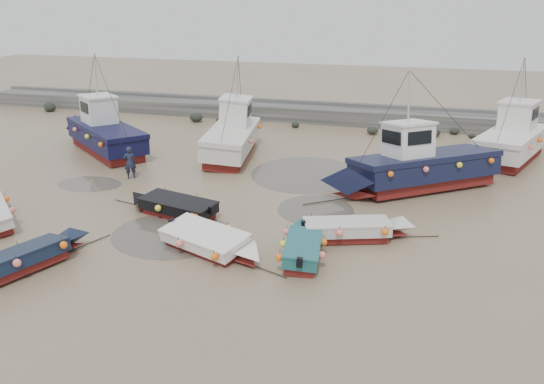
{
  "coord_description": "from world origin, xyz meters",
  "views": [
    {
      "loc": [
        8.1,
        -20.1,
        9.76
      ],
      "look_at": [
        2.15,
        1.52,
        1.4
      ],
      "focal_mm": 35.0,
      "sensor_mm": 36.0,
      "label": 1
    }
  ],
  "objects": [
    {
      "name": "puddle_c",
      "position": [
        -8.88,
        3.71,
        0.0
      ],
      "size": [
        3.68,
        3.68,
        0.01
      ],
      "primitive_type": "cylinder",
      "color": "#514B42",
      "rests_on": "ground"
    },
    {
      "name": "cabin_boat_3",
      "position": [
        14.24,
        15.04,
        1.35
      ],
      "size": [
        5.63,
        9.56,
        6.22
      ],
      "rotation": [
        0.0,
        0.0,
        -0.4
      ],
      "color": "maroon",
      "rests_on": "ground"
    },
    {
      "name": "dinghy_2",
      "position": [
        4.27,
        -1.65,
        0.57
      ],
      "size": [
        2.03,
        5.11,
        1.43
      ],
      "rotation": [
        0.0,
        0.0,
        0.13
      ],
      "color": "maroon",
      "rests_on": "ground"
    },
    {
      "name": "cabin_boat_0",
      "position": [
        -11.71,
        9.74,
        1.32
      ],
      "size": [
        9.32,
        7.61,
        6.22
      ],
      "rotation": [
        0.0,
        0.0,
        0.92
      ],
      "color": "maroon",
      "rests_on": "ground"
    },
    {
      "name": "cabin_boat_2",
      "position": [
        8.36,
        7.55,
        1.31
      ],
      "size": [
        9.79,
        7.78,
        6.22
      ],
      "rotation": [
        0.0,
        0.0,
        2.21
      ],
      "color": "maroon",
      "rests_on": "ground"
    },
    {
      "name": "ground",
      "position": [
        0.0,
        0.0,
        0.0
      ],
      "size": [
        120.0,
        120.0,
        0.0
      ],
      "primitive_type": "plane",
      "color": "#8C7C5A",
      "rests_on": "ground"
    },
    {
      "name": "dinghy_1",
      "position": [
        -5.51,
        -5.26,
        0.55
      ],
      "size": [
        3.14,
        5.62,
        1.43
      ],
      "rotation": [
        0.0,
        0.0,
        -0.39
      ],
      "color": "maroon",
      "rests_on": "ground"
    },
    {
      "name": "puddle_a",
      "position": [
        -1.61,
        -1.11,
        0.0
      ],
      "size": [
        5.35,
        5.35,
        0.01
      ],
      "primitive_type": "cylinder",
      "color": "#514B42",
      "rests_on": "ground"
    },
    {
      "name": "dinghy_5",
      "position": [
        0.69,
        -2.17,
        0.55
      ],
      "size": [
        5.76,
        3.21,
        1.43
      ],
      "rotation": [
        0.0,
        0.0,
        -1.95
      ],
      "color": "maroon",
      "rests_on": "ground"
    },
    {
      "name": "puddle_d",
      "position": [
        2.21,
        8.61,
        0.0
      ],
      "size": [
        6.3,
        6.3,
        0.01
      ],
      "primitive_type": "cylinder",
      "color": "#514B42",
      "rests_on": "ground"
    },
    {
      "name": "person",
      "position": [
        -7.14,
        5.18,
        0.0
      ],
      "size": [
        0.81,
        0.76,
        1.85
      ],
      "primitive_type": "imported",
      "rotation": [
        0.0,
        0.0,
        3.8
      ],
      "color": "#1B2137",
      "rests_on": "ground"
    },
    {
      "name": "cabin_boat_1",
      "position": [
        -3.23,
        11.38,
        1.32
      ],
      "size": [
        3.82,
        10.7,
        6.22
      ],
      "rotation": [
        0.0,
        0.0,
        0.15
      ],
      "color": "maroon",
      "rests_on": "ground"
    },
    {
      "name": "dinghy_4",
      "position": [
        -2.55,
        0.94,
        0.55
      ],
      "size": [
        5.94,
        2.63,
        1.43
      ],
      "rotation": [
        0.0,
        0.0,
        1.32
      ],
      "color": "maroon",
      "rests_on": "ground"
    },
    {
      "name": "dinghy_3",
      "position": [
        6.09,
        0.52,
        0.55
      ],
      "size": [
        5.75,
        2.71,
        1.43
      ],
      "rotation": [
        0.0,
        0.0,
        -1.24
      ],
      "color": "maroon",
      "rests_on": "ground"
    },
    {
      "name": "seawall",
      "position": [
        0.05,
        21.99,
        0.63
      ],
      "size": [
        60.0,
        4.92,
        1.5
      ],
      "color": "slate",
      "rests_on": "ground"
    },
    {
      "name": "puddle_b",
      "position": [
        3.83,
        3.37,
        0.0
      ],
      "size": [
        3.7,
        3.7,
        0.01
      ],
      "primitive_type": "cylinder",
      "color": "#514B42",
      "rests_on": "ground"
    }
  ]
}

